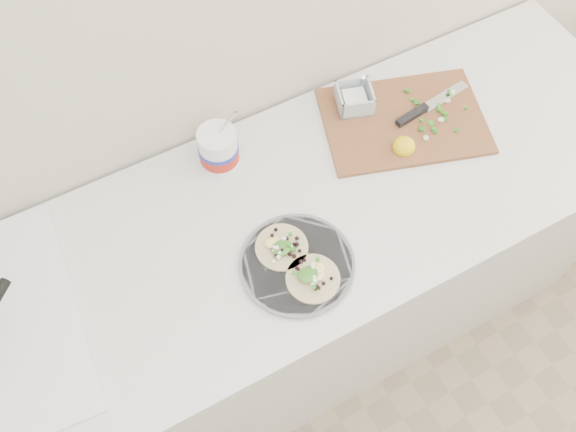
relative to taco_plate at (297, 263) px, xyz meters
name	(u,v)px	position (x,y,z in m)	size (l,w,h in m)	color
counter	(235,311)	(-0.13, 0.15, -0.47)	(2.44, 0.66, 0.90)	silver
taco_plate	(297,263)	(0.00, 0.00, 0.00)	(0.27, 0.27, 0.04)	slate
tub	(219,147)	(-0.03, 0.36, 0.05)	(0.10, 0.10, 0.23)	white
cutboard	(401,116)	(0.46, 0.25, 0.00)	(0.50, 0.42, 0.07)	brown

